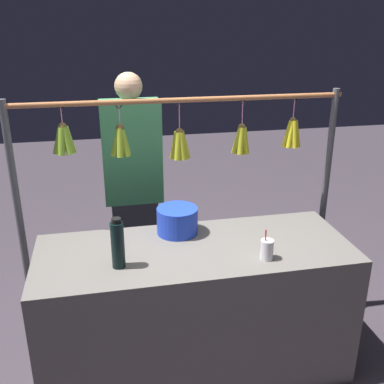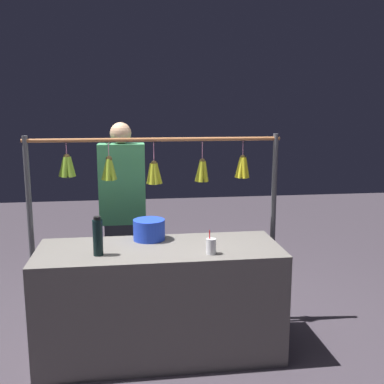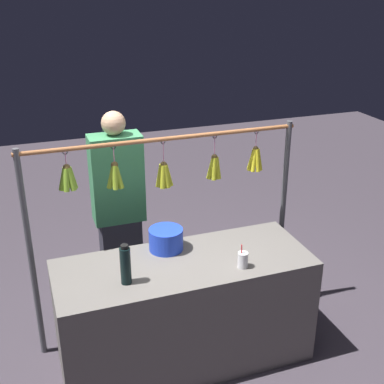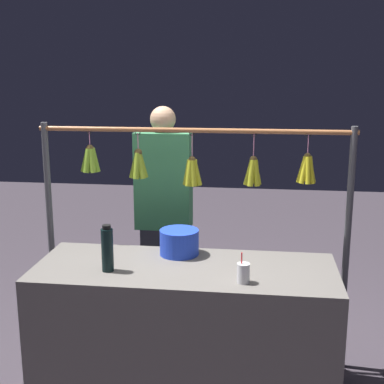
{
  "view_description": "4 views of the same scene",
  "coord_description": "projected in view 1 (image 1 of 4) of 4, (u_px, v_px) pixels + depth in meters",
  "views": [
    {
      "loc": [
        0.49,
        2.26,
        2.08
      ],
      "look_at": [
        0.02,
        0.0,
        1.19
      ],
      "focal_mm": 42.34,
      "sensor_mm": 36.0,
      "label": 1
    },
    {
      "loc": [
        0.2,
        3.3,
        1.88
      ],
      "look_at": [
        -0.25,
        0.0,
        1.26
      ],
      "focal_mm": 42.9,
      "sensor_mm": 36.0,
      "label": 2
    },
    {
      "loc": [
        0.98,
        2.92,
        2.69
      ],
      "look_at": [
        -0.06,
        0.0,
        1.37
      ],
      "focal_mm": 47.38,
      "sensor_mm": 36.0,
      "label": 3
    },
    {
      "loc": [
        -0.43,
        2.99,
        2.0
      ],
      "look_at": [
        -0.04,
        0.0,
        1.31
      ],
      "focal_mm": 49.76,
      "sensor_mm": 36.0,
      "label": 4
    }
  ],
  "objects": [
    {
      "name": "display_rack",
      "position": [
        180.0,
        168.0,
        2.87
      ],
      "size": [
        2.09,
        0.13,
        1.66
      ],
      "color": "#4C4C51",
      "rests_on": "ground"
    },
    {
      "name": "drink_cup",
      "position": [
        267.0,
        249.0,
        2.47
      ],
      "size": [
        0.07,
        0.07,
        0.17
      ],
      "color": "silver",
      "rests_on": "market_counter"
    },
    {
      "name": "blue_bucket",
      "position": [
        177.0,
        220.0,
        2.76
      ],
      "size": [
        0.25,
        0.25,
        0.16
      ],
      "primitive_type": "cylinder",
      "color": "blue",
      "rests_on": "market_counter"
    },
    {
      "name": "vendor_person",
      "position": [
        134.0,
        195.0,
        3.33
      ],
      "size": [
        0.41,
        0.22,
        1.74
      ],
      "color": "#2D2D38",
      "rests_on": "ground"
    },
    {
      "name": "ground_plane",
      "position": [
        195.0,
        364.0,
        2.91
      ],
      "size": [
        12.0,
        12.0,
        0.0
      ],
      "primitive_type": "plane",
      "color": "#403841"
    },
    {
      "name": "water_bottle",
      "position": [
        118.0,
        244.0,
        2.36
      ],
      "size": [
        0.07,
        0.07,
        0.28
      ],
      "color": "black",
      "rests_on": "market_counter"
    },
    {
      "name": "market_counter",
      "position": [
        195.0,
        309.0,
        2.76
      ],
      "size": [
        1.82,
        0.7,
        0.84
      ],
      "primitive_type": "cube",
      "color": "#66605B",
      "rests_on": "ground"
    }
  ]
}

